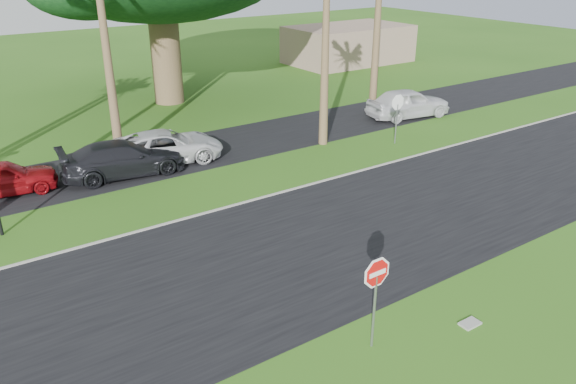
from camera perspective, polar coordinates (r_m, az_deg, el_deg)
The scene contains 12 objects.
ground at distance 16.13m, azimuth -0.15°, elevation -10.43°, with size 120.00×120.00×0.00m, color #2A5615.
road at distance 17.56m, azimuth -3.85°, elevation -7.36°, with size 120.00×8.00×0.02m, color black.
parking_strip at distance 26.32m, azimuth -15.65°, elevation 2.68°, with size 120.00×5.00×0.02m, color black.
curb at distance 20.74m, azimuth -9.60°, elevation -2.46°, with size 120.00×0.12×0.06m, color gray.
stop_sign_near at distance 13.48m, azimuth 8.92°, elevation -9.29°, with size 1.05×0.07×2.62m.
stop_sign_far at distance 28.22m, azimuth 11.05°, elevation 8.29°, with size 1.05×0.07×2.62m.
building_far at distance 49.22m, azimuth 6.15°, elevation 14.71°, with size 10.00×6.00×3.00m, color gray.
car_red at distance 24.74m, azimuth -27.01°, elevation 1.23°, with size 1.62×4.03×1.37m, color maroon.
car_dark at distance 24.94m, azimuth -16.41°, elevation 3.24°, with size 2.11×5.18×1.50m, color black.
car_minivan at distance 26.13m, azimuth -12.26°, elevation 4.52°, with size 2.37×5.13×1.43m, color silver.
car_pickup at distance 33.17m, azimuth 12.11°, elevation 8.81°, with size 1.98×4.91×1.67m, color silver.
utility_slab at distance 15.75m, azimuth 17.99°, elevation -12.59°, with size 0.55×0.35×0.06m, color gray.
Camera 1 is at (-7.50, -11.06, 9.04)m, focal length 35.00 mm.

